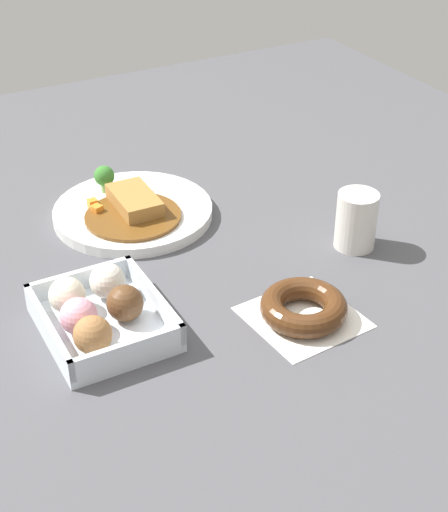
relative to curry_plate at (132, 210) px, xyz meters
name	(u,v)px	position (x,y,z in m)	size (l,w,h in m)	color
ground_plane	(195,255)	(0.15, 0.04, -0.01)	(1.60, 1.60, 0.00)	#4C4C51
curry_plate	(132,210)	(0.00, 0.00, 0.00)	(0.26, 0.26, 0.07)	white
donut_box	(98,313)	(0.25, -0.15, 0.01)	(0.19, 0.16, 0.06)	silver
chocolate_ring_donut	(304,308)	(0.36, 0.10, 0.00)	(0.15, 0.15, 0.03)	white
coffee_mug	(356,220)	(0.25, 0.27, 0.03)	(0.06, 0.06, 0.09)	silver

